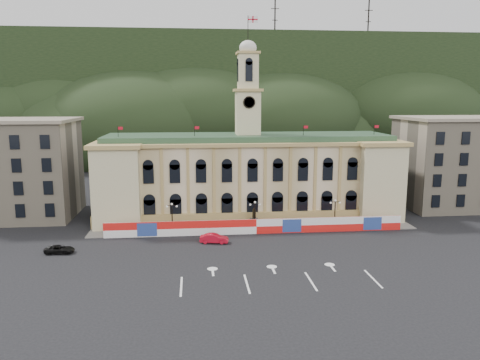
{
  "coord_description": "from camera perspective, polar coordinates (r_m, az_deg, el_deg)",
  "views": [
    {
      "loc": [
        -10.25,
        -59.75,
        22.56
      ],
      "look_at": [
        -2.46,
        18.0,
        8.65
      ],
      "focal_mm": 35.0,
      "sensor_mm": 36.0,
      "label": 1
    }
  ],
  "objects": [
    {
      "name": "lane_markings",
      "position": [
        60.09,
        4.62,
        -11.99
      ],
      "size": [
        26.0,
        10.0,
        0.02
      ],
      "primitive_type": null,
      "color": "white",
      "rests_on": "ground"
    },
    {
      "name": "lamp_center",
      "position": [
        79.84,
        1.83,
        -4.04
      ],
      "size": [
        1.96,
        0.44,
        5.15
      ],
      "color": "black",
      "rests_on": "ground"
    },
    {
      "name": "lamp_left",
      "position": [
        79.27,
        -8.28,
        -4.25
      ],
      "size": [
        1.96,
        0.44,
        5.15
      ],
      "color": "black",
      "rests_on": "ground"
    },
    {
      "name": "lamp_right",
      "position": [
        82.81,
        11.5,
        -3.72
      ],
      "size": [
        1.96,
        0.44,
        5.15
      ],
      "color": "black",
      "rests_on": "ground"
    },
    {
      "name": "black_suv",
      "position": [
        73.96,
        -21.14,
        -7.89
      ],
      "size": [
        2.41,
        4.43,
        1.17
      ],
      "primitive_type": "imported",
      "rotation": [
        0.0,
        0.0,
        1.51
      ],
      "color": "black",
      "rests_on": "ground"
    },
    {
      "name": "city_hall",
      "position": [
        89.2,
        0.95,
        0.6
      ],
      "size": [
        56.2,
        17.6,
        37.1
      ],
      "color": "beige",
      "rests_on": "ground"
    },
    {
      "name": "red_sedan",
      "position": [
        73.84,
        -3.17,
        -7.12
      ],
      "size": [
        3.12,
        4.98,
        1.46
      ],
      "primitive_type": "imported",
      "rotation": [
        0.0,
        0.0,
        1.39
      ],
      "color": "red",
      "rests_on": "ground"
    },
    {
      "name": "ground",
      "position": [
        64.68,
        3.82,
        -10.34
      ],
      "size": [
        260.0,
        260.0,
        0.0
      ],
      "primitive_type": "plane",
      "color": "black",
      "rests_on": "ground"
    },
    {
      "name": "side_building_left",
      "position": [
        97.32,
        -25.33,
        1.3
      ],
      "size": [
        21.0,
        17.0,
        18.6
      ],
      "color": "tan",
      "rests_on": "ground"
    },
    {
      "name": "side_building_right",
      "position": [
        105.99,
        24.51,
        2.01
      ],
      "size": [
        21.0,
        17.0,
        18.6
      ],
      "color": "tan",
      "rests_on": "ground"
    },
    {
      "name": "statue",
      "position": [
        81.28,
        1.73,
        -5.16
      ],
      "size": [
        1.4,
        1.4,
        3.72
      ],
      "color": "#595651",
      "rests_on": "ground"
    },
    {
      "name": "pavement",
      "position": [
        81.34,
        1.75,
        -5.96
      ],
      "size": [
        56.0,
        5.5,
        0.16
      ],
      "primitive_type": "cube",
      "color": "slate",
      "rests_on": "ground"
    },
    {
      "name": "hoarding_fence",
      "position": [
        78.47,
        2.05,
        -5.67
      ],
      "size": [
        50.0,
        0.44,
        2.5
      ],
      "color": "red",
      "rests_on": "ground"
    },
    {
      "name": "hill_ridge",
      "position": [
        182.06,
        -2.52,
        9.11
      ],
      "size": [
        230.0,
        80.0,
        64.0
      ],
      "color": "black",
      "rests_on": "ground"
    }
  ]
}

